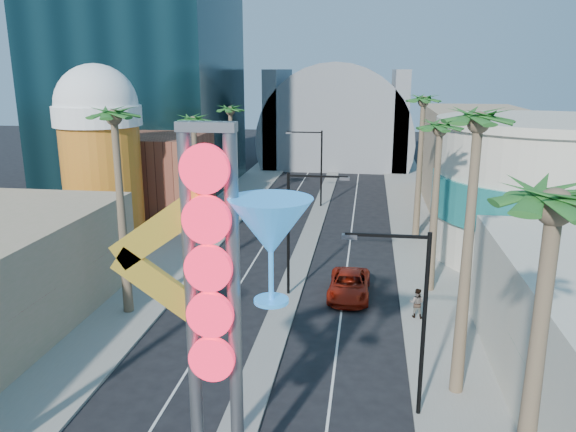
# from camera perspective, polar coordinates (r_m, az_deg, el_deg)

# --- Properties ---
(sidewalk_west) EXTENTS (5.00, 100.00, 0.15)m
(sidewalk_west) POSITION_cam_1_polar(r_m,az_deg,el_deg) (52.09, -7.99, -0.99)
(sidewalk_west) COLOR gray
(sidewalk_west) RESTS_ON ground
(sidewalk_east) EXTENTS (5.00, 100.00, 0.15)m
(sidewalk_east) POSITION_cam_1_polar(r_m,az_deg,el_deg) (50.32, 13.29, -1.81)
(sidewalk_east) COLOR gray
(sidewalk_east) RESTS_ON ground
(median) EXTENTS (1.60, 84.00, 0.15)m
(median) POSITION_cam_1_polar(r_m,az_deg,el_deg) (53.20, 2.79, -0.53)
(median) COLOR gray
(median) RESTS_ON ground
(brick_filler_west) EXTENTS (10.00, 10.00, 8.00)m
(brick_filler_west) POSITION_cam_1_polar(r_m,az_deg,el_deg) (56.07, -13.70, 3.97)
(brick_filler_west) COLOR brown
(brick_filler_west) RESTS_ON ground
(filler_east) EXTENTS (10.00, 20.00, 10.00)m
(filler_east) POSITION_cam_1_polar(r_m,az_deg,el_deg) (62.79, 18.52, 5.67)
(filler_east) COLOR tan
(filler_east) RESTS_ON ground
(beer_mug) EXTENTS (7.00, 7.00, 14.50)m
(beer_mug) POSITION_cam_1_polar(r_m,az_deg,el_deg) (48.69, -18.54, 6.64)
(beer_mug) COLOR orange
(beer_mug) RESTS_ON ground
(turquoise_building) EXTENTS (16.60, 16.60, 10.60)m
(turquoise_building) POSITION_cam_1_polar(r_m,az_deg,el_deg) (45.95, 24.80, 2.30)
(turquoise_building) COLOR beige
(turquoise_building) RESTS_ON ground
(canopy) EXTENTS (22.00, 16.00, 22.00)m
(canopy) POSITION_cam_1_polar(r_m,az_deg,el_deg) (85.80, 5.03, 8.14)
(canopy) COLOR slate
(canopy) RESTS_ON ground
(neon_sign) EXTENTS (6.53, 2.60, 12.55)m
(neon_sign) POSITION_cam_1_polar(r_m,az_deg,el_deg) (17.87, -5.20, -7.50)
(neon_sign) COLOR gray
(neon_sign) RESTS_ON ground
(streetlight_0) EXTENTS (3.79, 0.25, 8.00)m
(streetlight_0) POSITION_cam_1_polar(r_m,az_deg,el_deg) (34.61, 0.93, -0.65)
(streetlight_0) COLOR black
(streetlight_0) RESTS_ON ground
(streetlight_1) EXTENTS (3.79, 0.25, 8.00)m
(streetlight_1) POSITION_cam_1_polar(r_m,az_deg,el_deg) (58.09, 2.88, 5.61)
(streetlight_1) COLOR black
(streetlight_1) RESTS_ON ground
(streetlight_2) EXTENTS (3.45, 0.25, 8.00)m
(streetlight_2) POSITION_cam_1_polar(r_m,az_deg,el_deg) (23.12, 12.56, -9.14)
(streetlight_2) COLOR black
(streetlight_2) RESTS_ON ground
(palm_1) EXTENTS (2.40, 2.40, 12.70)m
(palm_1) POSITION_cam_1_polar(r_m,az_deg,el_deg) (32.36, -17.18, 8.35)
(palm_1) COLOR brown
(palm_1) RESTS_ON ground
(palm_2) EXTENTS (2.40, 2.40, 11.20)m
(palm_2) POSITION_cam_1_polar(r_m,az_deg,el_deg) (45.48, -9.55, 8.75)
(palm_2) COLOR brown
(palm_2) RESTS_ON ground
(palm_3) EXTENTS (2.40, 2.40, 11.20)m
(palm_3) POSITION_cam_1_polar(r_m,az_deg,el_deg) (56.99, -5.88, 10.04)
(palm_3) COLOR brown
(palm_3) RESTS_ON ground
(palm_4) EXTENTS (2.40, 2.40, 12.20)m
(palm_4) POSITION_cam_1_polar(r_m,az_deg,el_deg) (14.26, 25.21, -1.62)
(palm_4) COLOR brown
(palm_4) RESTS_ON ground
(palm_5) EXTENTS (2.40, 2.40, 13.20)m
(palm_5) POSITION_cam_1_polar(r_m,az_deg,el_deg) (23.66, 18.63, 7.21)
(palm_5) COLOR brown
(palm_5) RESTS_ON ground
(palm_6) EXTENTS (2.40, 2.40, 11.70)m
(palm_6) POSITION_cam_1_polar(r_m,az_deg,el_deg) (35.61, 15.13, 7.57)
(palm_6) COLOR brown
(palm_6) RESTS_ON ground
(palm_7) EXTENTS (2.40, 2.40, 12.70)m
(palm_7) POSITION_cam_1_polar(r_m,az_deg,el_deg) (47.41, 13.55, 10.42)
(palm_7) COLOR brown
(palm_7) RESTS_ON ground
(red_pickup) EXTENTS (2.62, 5.53, 1.53)m
(red_pickup) POSITION_cam_1_polar(r_m,az_deg,el_deg) (36.07, 6.23, -6.99)
(red_pickup) COLOR #A71E0C
(red_pickup) RESTS_ON ground
(pedestrian_b) EXTENTS (0.99, 0.85, 1.75)m
(pedestrian_b) POSITION_cam_1_polar(r_m,az_deg,el_deg) (33.44, 12.95, -8.60)
(pedestrian_b) COLOR gray
(pedestrian_b) RESTS_ON sidewalk_east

